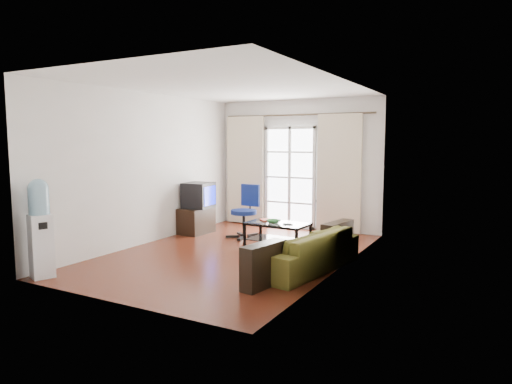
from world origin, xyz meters
TOP-DOWN VIEW (x-y plane):
  - floor at (0.00, 0.00)m, footprint 5.20×5.20m
  - ceiling at (0.00, 0.00)m, footprint 5.20×5.20m
  - wall_back at (0.00, 2.60)m, footprint 3.60×0.02m
  - wall_front at (0.00, -2.60)m, footprint 3.60×0.02m
  - wall_left at (-1.80, 0.00)m, footprint 0.02×5.20m
  - wall_right at (1.80, 0.00)m, footprint 0.02×5.20m
  - french_door at (-0.15, 2.54)m, footprint 1.16×0.06m
  - curtain_rod at (0.00, 2.50)m, footprint 3.30×0.04m
  - curtain_left at (-1.20, 2.48)m, footprint 0.90×0.07m
  - curtain_right at (0.95, 2.48)m, footprint 0.90×0.07m
  - radiator at (0.80, 2.50)m, footprint 0.64×0.12m
  - sofa at (1.38, -0.29)m, footprint 2.18×1.38m
  - coffee_table at (0.42, 0.77)m, footprint 1.09×0.66m
  - bowl at (0.38, 0.71)m, footprint 0.39×0.39m
  - book at (0.09, 0.80)m, footprint 0.43×0.43m
  - remote at (0.66, 0.69)m, footprint 0.17×0.09m
  - tv_stand at (-1.54, 1.09)m, footprint 0.48×0.71m
  - crt_tv at (-1.54, 1.15)m, footprint 0.60×0.60m
  - task_chair at (-0.47, 1.18)m, footprint 0.75×0.75m
  - water_cooler at (-1.60, -2.35)m, footprint 0.35×0.35m

SIDE VIEW (x-z plane):
  - floor at x=0.00m, z-range 0.00..0.00m
  - tv_stand at x=-1.54m, z-range 0.00..0.51m
  - coffee_table at x=0.42m, z-range 0.06..0.49m
  - sofa at x=1.38m, z-range 0.00..0.57m
  - task_chair at x=-0.47m, z-range -0.21..0.81m
  - radiator at x=0.80m, z-range 0.01..0.65m
  - remote at x=0.66m, z-range 0.43..0.45m
  - book at x=0.09m, z-range 0.43..0.46m
  - bowl at x=0.38m, z-range 0.43..0.49m
  - water_cooler at x=-1.60m, z-range 0.03..1.37m
  - crt_tv at x=-1.54m, z-range 0.51..1.02m
  - french_door at x=-0.15m, z-range 0.00..2.15m
  - curtain_left at x=-1.20m, z-range 0.02..2.38m
  - curtain_right at x=0.95m, z-range 0.02..2.38m
  - wall_back at x=0.00m, z-range 0.00..2.70m
  - wall_front at x=0.00m, z-range 0.00..2.70m
  - wall_left at x=-1.80m, z-range 0.00..2.70m
  - wall_right at x=1.80m, z-range 0.00..2.70m
  - curtain_rod at x=0.00m, z-range 2.36..2.40m
  - ceiling at x=0.00m, z-range 2.70..2.70m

